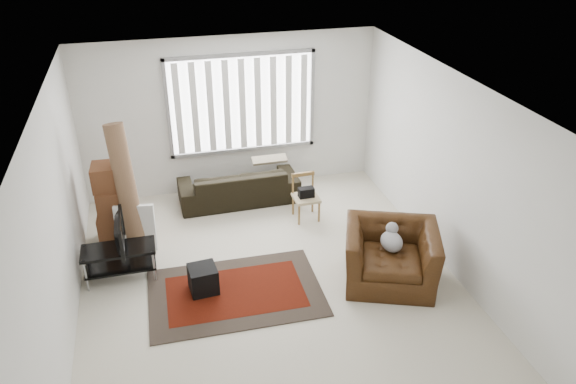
# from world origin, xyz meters

# --- Properties ---
(room) EXTENTS (6.00, 6.02, 2.71)m
(room) POSITION_xyz_m (0.03, 0.51, 1.76)
(room) COLOR beige
(room) RESTS_ON ground
(persian_rug) EXTENTS (2.29, 1.55, 0.02)m
(persian_rug) POSITION_xyz_m (-0.50, -0.04, 0.01)
(persian_rug) COLOR black
(persian_rug) RESTS_ON ground
(tv_stand) EXTENTS (0.97, 0.44, 0.49)m
(tv_stand) POSITION_xyz_m (-1.95, 0.69, 0.35)
(tv_stand) COLOR black
(tv_stand) RESTS_ON ground
(tv) EXTENTS (0.10, 0.79, 0.45)m
(tv) POSITION_xyz_m (-1.95, 0.69, 0.71)
(tv) COLOR black
(tv) RESTS_ON tv_stand
(subwoofer) EXTENTS (0.39, 0.39, 0.36)m
(subwoofer) POSITION_xyz_m (-0.90, 0.11, 0.20)
(subwoofer) COLOR black
(subwoofer) RESTS_ON persian_rug
(moving_boxes) EXTENTS (0.53, 0.49, 1.25)m
(moving_boxes) POSITION_xyz_m (-2.01, 1.70, 0.58)
(moving_boxes) COLOR brown
(moving_boxes) RESTS_ON ground
(white_flatpack) EXTENTS (0.59, 0.24, 0.73)m
(white_flatpack) POSITION_xyz_m (-1.72, 1.35, 0.36)
(white_flatpack) COLOR silver
(white_flatpack) RESTS_ON ground
(rolled_rug) EXTENTS (0.47, 0.75, 1.90)m
(rolled_rug) POSITION_xyz_m (-1.77, 1.50, 0.95)
(rolled_rug) COLOR brown
(rolled_rug) RESTS_ON ground
(sofa) EXTENTS (2.02, 0.90, 0.77)m
(sofa) POSITION_xyz_m (-0.00, 2.45, 0.39)
(sofa) COLOR black
(sofa) RESTS_ON ground
(side_chair) EXTENTS (0.41, 0.41, 0.74)m
(side_chair) POSITION_xyz_m (0.94, 1.61, 0.41)
(side_chair) COLOR tan
(side_chair) RESTS_ON ground
(armchair) EXTENTS (1.52, 1.43, 0.90)m
(armchair) POSITION_xyz_m (1.57, -0.28, 0.46)
(armchair) COLOR #3A1F0B
(armchair) RESTS_ON ground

